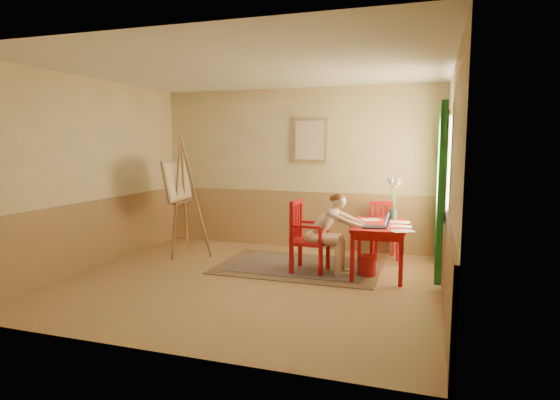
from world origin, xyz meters
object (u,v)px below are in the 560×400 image
(chair_back, at_px, (384,230))
(figure, at_px, (328,230))
(table, at_px, (379,230))
(laptop, at_px, (378,224))
(easel, at_px, (179,185))
(chair_left, at_px, (307,236))

(chair_back, xyz_separation_m, figure, (-0.65, -1.22, 0.19))
(chair_back, relative_size, figure, 0.78)
(table, xyz_separation_m, laptop, (0.02, -0.31, 0.14))
(chair_back, relative_size, easel, 0.46)
(easel, bearing_deg, figure, -6.88)
(laptop, height_order, easel, easel)
(table, distance_m, chair_left, 1.03)
(chair_back, distance_m, laptop, 1.33)
(chair_back, bearing_deg, table, -88.74)
(laptop, distance_m, easel, 3.29)
(table, distance_m, chair_back, 1.00)
(chair_left, height_order, chair_back, chair_left)
(figure, height_order, laptop, figure)
(laptop, bearing_deg, table, 94.54)
(chair_left, relative_size, laptop, 2.53)
(chair_left, height_order, figure, figure)
(figure, xyz_separation_m, laptop, (0.70, -0.06, 0.12))
(chair_left, height_order, laptop, chair_left)
(chair_back, bearing_deg, chair_left, -128.68)
(chair_back, height_order, laptop, laptop)
(chair_back, distance_m, figure, 1.40)
(laptop, bearing_deg, chair_back, 92.05)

